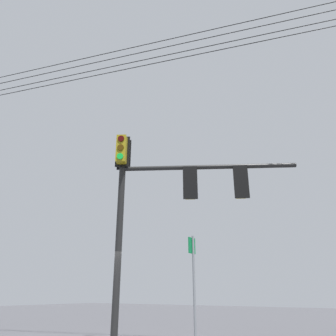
# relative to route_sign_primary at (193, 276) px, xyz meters

# --- Properties ---
(signal_mast_assembly) EXTENTS (5.08, 3.22, 6.14)m
(signal_mast_assembly) POSITION_rel_route_sign_primary_xyz_m (0.91, 0.37, 2.57)
(signal_mast_assembly) COLOR black
(signal_mast_assembly) RESTS_ON ground
(route_sign_primary) EXTENTS (0.10, 0.38, 2.91)m
(route_sign_primary) POSITION_rel_route_sign_primary_xyz_m (0.00, 0.00, 0.00)
(route_sign_primary) COLOR slate
(route_sign_primary) RESTS_ON ground
(overhead_wire_span) EXTENTS (18.41, 5.10, 1.11)m
(overhead_wire_span) POSITION_rel_route_sign_primary_xyz_m (1.11, 0.73, 7.53)
(overhead_wire_span) COLOR black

